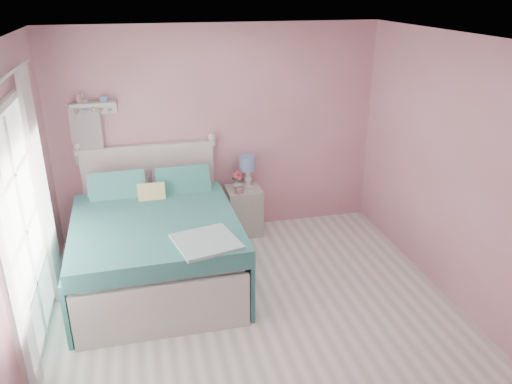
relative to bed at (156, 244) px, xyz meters
name	(u,v)px	position (x,y,z in m)	size (l,w,h in m)	color
floor	(263,332)	(0.89, -1.19, -0.41)	(4.50, 4.50, 0.00)	beige
room_shell	(264,173)	(0.89, -1.19, 1.17)	(4.50, 4.50, 4.50)	tan
bed	(156,244)	(0.00, 0.00, 0.00)	(1.70, 2.13, 1.23)	silver
nightstand	(244,211)	(1.14, 0.83, -0.10)	(0.43, 0.43, 0.62)	beige
table_lamp	(247,165)	(1.21, 0.89, 0.49)	(0.20, 0.20, 0.41)	white
vase	(238,184)	(1.07, 0.83, 0.28)	(0.13, 0.13, 0.14)	silver
teacup	(239,190)	(1.06, 0.69, 0.25)	(0.10, 0.10, 0.08)	#CF8A91
roses	(238,176)	(1.07, 0.82, 0.39)	(0.14, 0.11, 0.12)	#CF465E
wall_shelf	(93,105)	(-0.55, 1.00, 1.32)	(0.50, 0.15, 0.25)	silver
hanging_dress	(87,135)	(-0.66, 0.99, 0.99)	(0.34, 0.03, 0.72)	white
french_door	(24,233)	(-1.08, -0.79, 0.66)	(0.04, 1.32, 2.16)	silver
curtain_near	(9,267)	(-1.03, -1.53, 0.77)	(0.04, 0.40, 2.32)	white
curtain_far	(42,188)	(-1.03, -0.05, 0.77)	(0.04, 0.40, 2.32)	white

